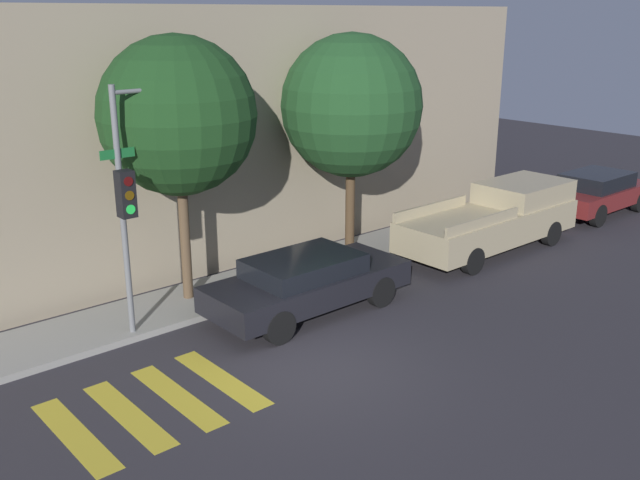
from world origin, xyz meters
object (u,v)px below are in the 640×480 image
at_px(sedan_middle, 597,192).
at_px(pickup_truck, 496,218).
at_px(tree_midblock, 351,106).
at_px(traffic_light_pole, 147,171).
at_px(tree_near_corner, 178,116).
at_px(sedan_near_corner, 307,281).

bearing_deg(sedan_middle, pickup_truck, 180.00).
bearing_deg(tree_midblock, traffic_light_pole, -171.67).
relative_size(sedan_middle, tree_midblock, 0.73).
relative_size(tree_near_corner, tree_midblock, 1.01).
bearing_deg(pickup_truck, sedan_middle, 0.00).
xyz_separation_m(tree_near_corner, tree_midblock, (5.02, 0.00, -0.19)).
bearing_deg(sedan_middle, traffic_light_pole, 175.25).
distance_m(traffic_light_pole, pickup_truck, 10.18).
bearing_deg(tree_midblock, sedan_near_corner, -146.67).
xyz_separation_m(pickup_truck, sedan_middle, (5.48, 0.00, -0.15)).
bearing_deg(sedan_near_corner, tree_near_corner, 127.69).
height_order(sedan_middle, tree_near_corner, tree_near_corner).
height_order(sedan_near_corner, sedan_middle, sedan_middle).
bearing_deg(tree_midblock, pickup_truck, -32.05).
height_order(traffic_light_pole, tree_midblock, tree_midblock).
bearing_deg(pickup_truck, traffic_light_pole, 172.61).
xyz_separation_m(sedan_near_corner, tree_near_corner, (-1.69, 2.19, 3.51)).
xyz_separation_m(pickup_truck, tree_near_corner, (-8.52, 2.19, 3.34)).
bearing_deg(tree_midblock, sedan_middle, -13.72).
height_order(pickup_truck, tree_near_corner, tree_near_corner).
distance_m(sedan_near_corner, sedan_middle, 12.31).
distance_m(traffic_light_pole, sedan_near_corner, 4.18).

